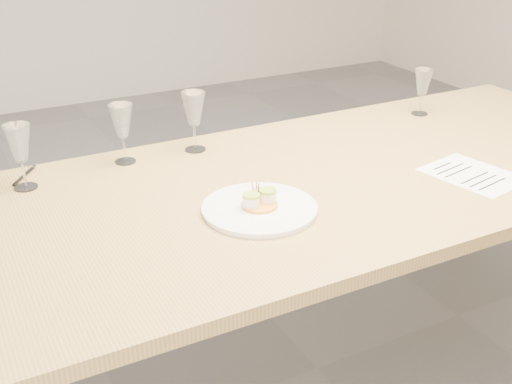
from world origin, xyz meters
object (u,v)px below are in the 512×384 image
ballpoint_pen (24,175)px  wine_glass_1 (122,122)px  wine_glass_3 (423,83)px  dinner_plate (260,208)px  wine_glass_2 (194,110)px  dining_table (326,195)px  recipe_sheet (473,174)px  wine_glass_0 (19,145)px

ballpoint_pen → wine_glass_1: (0.31, -0.03, 0.13)m
ballpoint_pen → wine_glass_3: bearing=-59.5°
dinner_plate → wine_glass_2: (0.02, 0.50, 0.13)m
dining_table → recipe_sheet: (0.40, -0.20, 0.07)m
wine_glass_1 → wine_glass_2: (0.24, -0.01, 0.01)m
dinner_plate → recipe_sheet: dinner_plate is taller
ballpoint_pen → wine_glass_2: bearing=-59.8°
dining_table → wine_glass_2: (-0.27, 0.38, 0.21)m
dinner_plate → wine_glass_1: (-0.21, 0.51, 0.12)m
dining_table → wine_glass_2: bearing=125.6°
recipe_sheet → wine_glass_1: 1.09m
ballpoint_pen → recipe_sheet: bearing=-82.9°
ballpoint_pen → wine_glass_0: (-0.01, -0.08, 0.13)m
wine_glass_0 → wine_glass_3: (1.47, -0.01, -0.01)m
dining_table → ballpoint_pen: bearing=152.8°
wine_glass_1 → wine_glass_2: wine_glass_2 is taller
recipe_sheet → wine_glass_3: (0.25, 0.53, 0.12)m
ballpoint_pen → wine_glass_1: size_ratio=0.65×
wine_glass_1 → wine_glass_2: bearing=-2.1°
ballpoint_pen → wine_glass_2: 0.56m
wine_glass_0 → wine_glass_2: wine_glass_2 is taller
recipe_sheet → wine_glass_1: (-0.91, 0.59, 0.13)m
dinner_plate → wine_glass_3: size_ratio=1.78×
recipe_sheet → wine_glass_0: (-1.22, 0.54, 0.13)m
ballpoint_pen → wine_glass_2: wine_glass_2 is taller
ballpoint_pen → dinner_plate: bearing=-101.6°
dinner_plate → wine_glass_2: bearing=87.3°
dinner_plate → ballpoint_pen: dinner_plate is taller
recipe_sheet → wine_glass_0: 1.34m
wine_glass_0 → wine_glass_1: size_ratio=1.01×
ballpoint_pen → wine_glass_3: size_ratio=0.70×
recipe_sheet → wine_glass_2: bearing=127.6°
recipe_sheet → ballpoint_pen: (-1.21, 0.62, 0.00)m
recipe_sheet → wine_glass_1: wine_glass_1 is taller
dinner_plate → recipe_sheet: 0.70m
wine_glass_0 → wine_glass_2: bearing=4.7°
dinner_plate → wine_glass_0: size_ratio=1.62×
dining_table → recipe_sheet: recipe_sheet is taller
recipe_sheet → dining_table: bearing=141.5°
wine_glass_3 → wine_glass_0: bearing=179.5°
wine_glass_0 → dining_table: bearing=-22.1°
dinner_plate → ballpoint_pen: 0.75m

